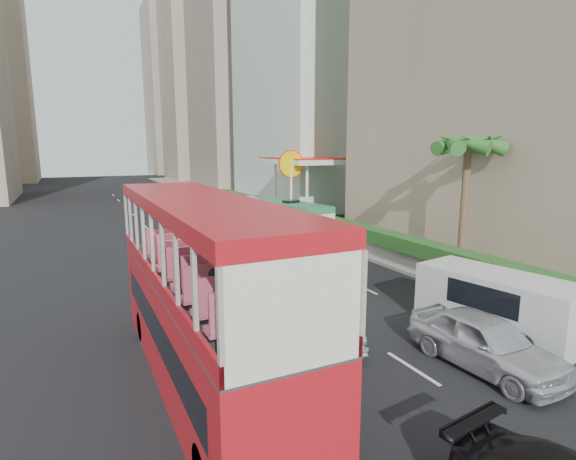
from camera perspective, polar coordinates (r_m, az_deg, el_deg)
ground_plane at (r=15.74m, az=11.70°, el=-13.50°), size 200.00×200.00×0.00m
double_decker_bus at (r=12.27m, az=-10.83°, el=-7.78°), size 2.50×11.00×5.06m
car_silver_lane_a at (r=15.47m, az=3.36°, el=-13.74°), size 1.84×4.45×1.43m
car_silver_lane_b at (r=14.84m, az=23.51°, el=-15.72°), size 2.12×4.82×1.61m
van_asset at (r=29.36m, az=-5.71°, el=-2.10°), size 2.78×5.08×1.35m
minibus_near at (r=21.96m, az=2.17°, el=-2.31°), size 2.50×6.83×2.99m
minibus_far at (r=29.19m, az=0.37°, el=0.72°), size 2.92×6.63×2.84m
panel_van_near at (r=17.16m, az=25.04°, el=-8.49°), size 2.99×5.55×2.10m
panel_van_far at (r=36.28m, az=-5.04°, el=2.12°), size 2.55×5.77×2.27m
sidewalk at (r=40.97m, az=0.28°, el=1.63°), size 6.00×120.00×0.18m
kerb_wall at (r=30.02m, az=4.82°, el=-0.49°), size 0.30×44.00×1.00m
hedge at (r=29.88m, az=4.84°, el=1.12°), size 1.10×44.00×0.70m
palm_tree at (r=22.89m, az=21.43°, el=2.28°), size 0.36×0.36×6.40m
shell_station at (r=39.35m, az=2.90°, el=5.16°), size 6.50×8.00×5.50m
tower_mid at (r=76.66m, az=-5.11°, el=24.43°), size 16.00×16.00×50.00m
tower_far_a at (r=98.10m, az=-11.00°, el=19.39°), size 14.00×14.00×44.00m
tower_far_b at (r=118.97m, az=-13.87°, el=16.68°), size 14.00×14.00×40.00m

